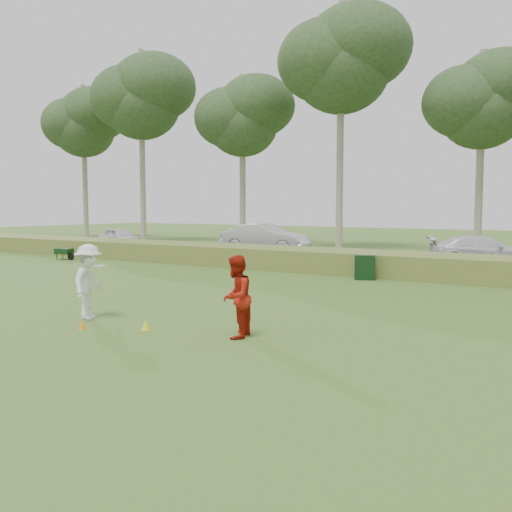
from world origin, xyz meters
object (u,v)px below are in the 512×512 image
Objects in this scene: cone_yellow at (146,325)px; car_mid at (265,238)px; utility_cabinet at (365,267)px; player_white at (89,282)px; player_red at (236,297)px; car_right at (483,251)px; cone_orange at (82,325)px; car_left at (120,237)px.

car_mid is (-8.50, 18.75, 0.79)m from cone_yellow.
car_mid is at bearing 119.18° from utility_cabinet.
player_red is (4.19, 0.28, -0.05)m from player_white.
car_right is (2.92, 6.62, 0.29)m from utility_cabinet.
car_mid is at bearing 114.40° from cone_yellow.
player_white is 11.08m from utility_cabinet.
utility_cabinet is 0.19× the size of car_right.
cone_orange is at bearing -162.82° from player_white.
utility_cabinet is at bearing -136.37° from car_mid.
cone_orange is at bearing -152.15° from cone_yellow.
car_right is at bearing 45.61° from utility_cabinet.
car_right is (22.72, -0.00, 0.05)m from car_left.
car_right is at bearing -75.68° from car_left.
car_mid is (-7.21, 19.44, 0.81)m from cone_orange.
cone_yellow is at bearing -118.31° from car_left.
car_right is at bearing 74.71° from cone_orange.
car_mid is at bearing -165.36° from player_red.
car_mid is 1.07× the size of car_right.
cone_yellow is at bearing -114.58° from utility_cabinet.
cone_orange is 0.04× the size of car_mid.
utility_cabinet is (2.06, 11.60, 0.37)m from cone_orange.
car_left is 10.60m from car_mid.
car_left is at bearing 20.46° from player_white.
player_red is 21.12m from car_mid.
cone_yellow is 17.92m from car_right.
utility_cabinet is 7.24m from car_right.
car_right is (12.19, -1.22, -0.15)m from car_mid.
cone_yellow is 0.05× the size of car_mid.
car_left is at bearing 140.92° from utility_cabinet.
player_red is 9.16× the size of cone_orange.
car_left is (-17.74, 18.22, 0.61)m from cone_orange.
car_left is (-16.95, 17.32, -0.21)m from player_white.
cone_yellow is at bearing -119.80° from player_white.
car_left is at bearing 90.46° from car_mid.
player_red is 7.49× the size of cone_yellow.
utility_cabinet is (-1.35, 10.42, -0.41)m from player_red.
player_white reaches higher than car_right.
car_mid is at bearing 110.35° from cone_orange.
player_red is 1.89× the size of utility_cabinet.
utility_cabinet reaches higher than cone_yellow.
utility_cabinet is at bearing 134.73° from car_right.
car_right is (5.76, 17.32, -0.16)m from player_white.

